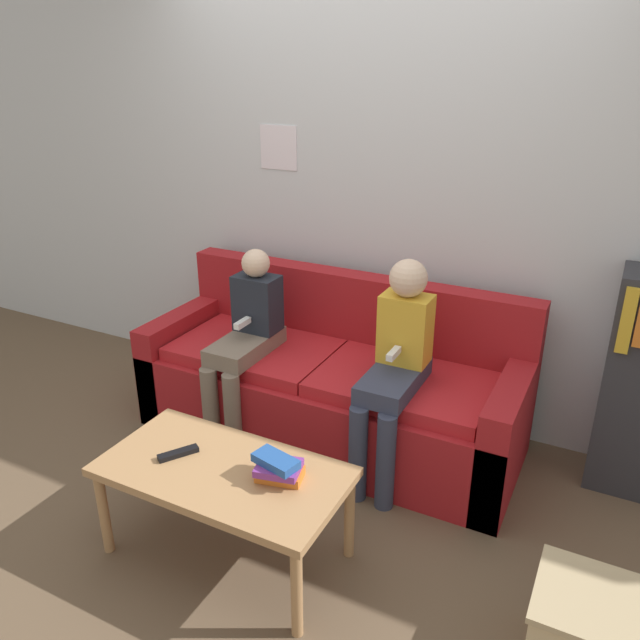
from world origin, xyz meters
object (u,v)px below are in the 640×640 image
object	(u,v)px
person_left	(245,338)
storage_box	(597,639)
coffee_table	(223,478)
couch	(331,387)
tv_remote	(178,453)
person_right	(396,362)

from	to	relation	value
person_left	storage_box	bearing A→B (deg)	-21.67
storage_box	coffee_table	bearing A→B (deg)	-176.47
couch	tv_remote	bearing A→B (deg)	-100.58
person_left	person_right	distance (m)	0.85
person_left	tv_remote	distance (m)	0.89
tv_remote	person_right	bearing A→B (deg)	86.86
coffee_table	person_left	xyz separation A→B (m)	(-0.44, 0.84, 0.20)
coffee_table	tv_remote	world-z (taller)	tv_remote
coffee_table	tv_remote	xyz separation A→B (m)	(-0.22, -0.01, 0.06)
person_right	coffee_table	bearing A→B (deg)	-115.79
person_right	person_left	bearing A→B (deg)	-179.08
couch	storage_box	world-z (taller)	couch
person_left	tv_remote	size ratio (longest dim) A/B	6.34
couch	person_right	world-z (taller)	person_right
couch	person_right	bearing A→B (deg)	-23.23
storage_box	person_right	bearing A→B (deg)	143.61
tv_remote	storage_box	xyz separation A→B (m)	(1.66, 0.10, -0.28)
couch	person_left	world-z (taller)	person_left
couch	tv_remote	world-z (taller)	couch
storage_box	couch	bearing A→B (deg)	147.11
person_left	tv_remote	world-z (taller)	person_left
person_right	tv_remote	world-z (taller)	person_right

